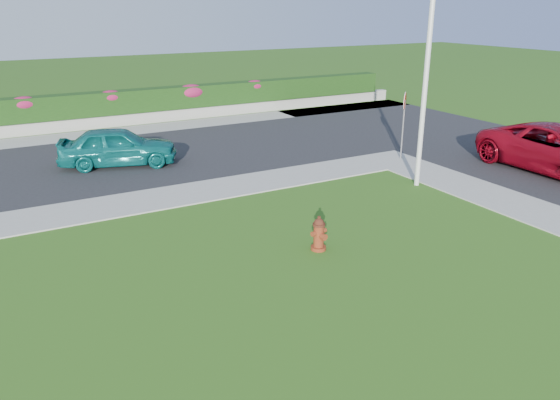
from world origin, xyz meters
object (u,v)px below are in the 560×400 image
sedan_teal (118,146)px  utility_pole (424,95)px  fire_hydrant (319,234)px  stop_sign (404,110)px

sedan_teal → utility_pole: utility_pole is taller
sedan_teal → utility_pole: size_ratio=0.70×
fire_hydrant → stop_sign: bearing=26.8°
utility_pole → stop_sign: utility_pole is taller
utility_pole → stop_sign: size_ratio=2.30×
fire_hydrant → utility_pole: bearing=15.8°
fire_hydrant → utility_pole: size_ratio=0.15×
fire_hydrant → stop_sign: 9.24m
fire_hydrant → sedan_teal: size_ratio=0.21×
fire_hydrant → sedan_teal: sedan_teal is taller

